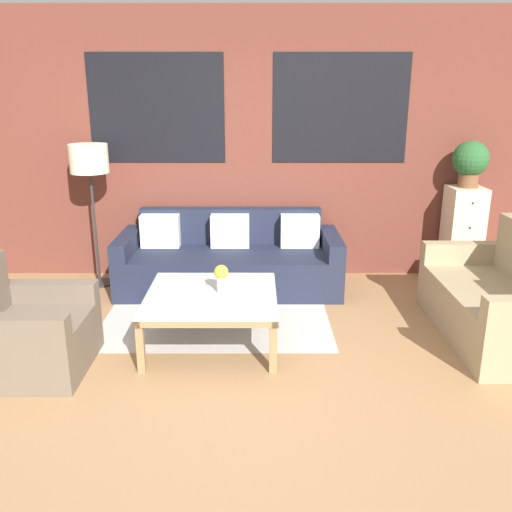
{
  "coord_description": "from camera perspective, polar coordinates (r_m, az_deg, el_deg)",
  "views": [
    {
      "loc": [
        0.08,
        -3.39,
        1.98
      ],
      "look_at": [
        0.06,
        1.27,
        0.55
      ],
      "focal_mm": 38.0,
      "sensor_mm": 36.0,
      "label": 1
    }
  ],
  "objects": [
    {
      "name": "coffee_table",
      "position": [
        4.36,
        -4.52,
        -4.65
      ],
      "size": [
        1.04,
        1.04,
        0.43
      ],
      "color": "silver",
      "rests_on": "ground_plane"
    },
    {
      "name": "settee_vintage",
      "position": [
        4.9,
        24.61,
        -4.49
      ],
      "size": [
        0.8,
        1.56,
        0.92
      ],
      "color": "tan",
      "rests_on": "ground_plane"
    },
    {
      "name": "ground_plane",
      "position": [
        3.93,
        -0.96,
        -13.2
      ],
      "size": [
        16.0,
        16.0,
        0.0
      ],
      "primitive_type": "plane",
      "color": "#9E754C"
    },
    {
      "name": "flower_vase",
      "position": [
        4.33,
        -3.48,
        -2.12
      ],
      "size": [
        0.11,
        0.11,
        0.23
      ],
      "color": "silver",
      "rests_on": "coffee_table"
    },
    {
      "name": "wall_back_brick",
      "position": [
        5.86,
        -0.55,
        11.44
      ],
      "size": [
        8.4,
        0.09,
        2.8
      ],
      "color": "brown",
      "rests_on": "ground_plane"
    },
    {
      "name": "couch_dark",
      "position": [
        5.62,
        -2.58,
        -0.56
      ],
      "size": [
        2.24,
        0.88,
        0.78
      ],
      "color": "#1E2338",
      "rests_on": "ground_plane"
    },
    {
      "name": "armchair_corner",
      "position": [
        4.33,
        -22.79,
        -7.52
      ],
      "size": [
        0.8,
        0.81,
        0.84
      ],
      "color": "#6B5B4C",
      "rests_on": "ground_plane"
    },
    {
      "name": "drawer_cabinet",
      "position": [
        6.16,
        21.05,
        2.08
      ],
      "size": [
        0.36,
        0.4,
        1.02
      ],
      "color": "beige",
      "rests_on": "ground_plane"
    },
    {
      "name": "floor_lamp",
      "position": [
        5.73,
        -16.93,
        9.19
      ],
      "size": [
        0.38,
        0.38,
        1.47
      ],
      "color": "#2D2D2D",
      "rests_on": "ground_plane"
    },
    {
      "name": "rug",
      "position": [
        5.03,
        -3.9,
        -6.14
      ],
      "size": [
        2.02,
        1.54,
        0.0
      ],
      "color": "#BCB7B2",
      "rests_on": "ground_plane"
    },
    {
      "name": "potted_plant",
      "position": [
        6.02,
        21.84,
        9.26
      ],
      "size": [
        0.37,
        0.37,
        0.47
      ],
      "color": "brown",
      "rests_on": "drawer_cabinet"
    }
  ]
}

